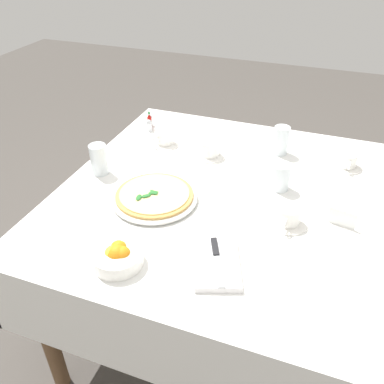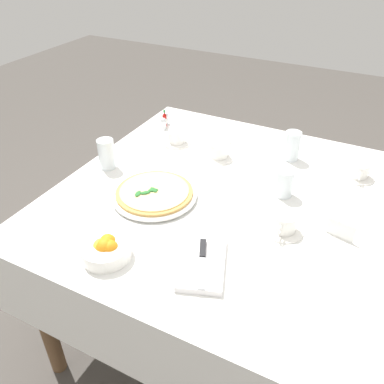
{
  "view_description": "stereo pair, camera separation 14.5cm",
  "coord_description": "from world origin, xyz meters",
  "px_view_note": "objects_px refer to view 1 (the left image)",
  "views": [
    {
      "loc": [
        1.19,
        0.29,
        1.57
      ],
      "look_at": [
        0.07,
        -0.12,
        0.74
      ],
      "focal_mm": 37.73,
      "sensor_mm": 36.0,
      "label": 1
    },
    {
      "loc": [
        1.13,
        0.43,
        1.57
      ],
      "look_at": [
        0.07,
        -0.12,
        0.74
      ],
      "focal_mm": 37.73,
      "sensor_mm": 36.0,
      "label": 2
    }
  ],
  "objects_px": {
    "pizza": "(154,194)",
    "water_glass_near_right": "(99,161)",
    "coffee_cup_left_edge": "(210,150)",
    "hot_sauce_bottle": "(150,121)",
    "water_glass_near_left": "(281,178)",
    "pizza_plate": "(155,198)",
    "water_glass_far_left": "(281,142)",
    "salt_shaker": "(149,126)",
    "pepper_shaker": "(150,120)",
    "coffee_cup_far_right": "(289,217)",
    "napkin_folded": "(217,262)",
    "coffee_cup_right_edge": "(347,161)",
    "coffee_cup_back_corner": "(165,139)",
    "dinner_knife": "(217,259)",
    "menu_card": "(342,218)",
    "citrus_bowl": "(118,256)"
  },
  "relations": [
    {
      "from": "citrus_bowl",
      "to": "salt_shaker",
      "type": "relative_size",
      "value": 2.67
    },
    {
      "from": "pepper_shaker",
      "to": "coffee_cup_far_right",
      "type": "bearing_deg",
      "value": 54.66
    },
    {
      "from": "coffee_cup_left_edge",
      "to": "napkin_folded",
      "type": "height_order",
      "value": "coffee_cup_left_edge"
    },
    {
      "from": "napkin_folded",
      "to": "salt_shaker",
      "type": "distance_m",
      "value": 0.92
    },
    {
      "from": "napkin_folded",
      "to": "dinner_knife",
      "type": "distance_m",
      "value": 0.01
    },
    {
      "from": "coffee_cup_far_right",
      "to": "dinner_knife",
      "type": "xyz_separation_m",
      "value": [
        0.26,
        -0.16,
        -0.01
      ]
    },
    {
      "from": "pizza_plate",
      "to": "coffee_cup_right_edge",
      "type": "xyz_separation_m",
      "value": [
        -0.48,
        0.63,
        0.02
      ]
    },
    {
      "from": "napkin_folded",
      "to": "hot_sauce_bottle",
      "type": "height_order",
      "value": "hot_sauce_bottle"
    },
    {
      "from": "pizza_plate",
      "to": "coffee_cup_right_edge",
      "type": "height_order",
      "value": "coffee_cup_right_edge"
    },
    {
      "from": "citrus_bowl",
      "to": "salt_shaker",
      "type": "distance_m",
      "value": 0.88
    },
    {
      "from": "coffee_cup_far_right",
      "to": "menu_card",
      "type": "xyz_separation_m",
      "value": [
        -0.05,
        0.17,
        0.0
      ]
    },
    {
      "from": "water_glass_near_right",
      "to": "napkin_folded",
      "type": "height_order",
      "value": "water_glass_near_right"
    },
    {
      "from": "pizza",
      "to": "napkin_folded",
      "type": "distance_m",
      "value": 0.38
    },
    {
      "from": "pizza",
      "to": "water_glass_near_right",
      "type": "relative_size",
      "value": 2.27
    },
    {
      "from": "pizza",
      "to": "water_glass_near_right",
      "type": "distance_m",
      "value": 0.3
    },
    {
      "from": "coffee_cup_far_right",
      "to": "water_glass_far_left",
      "type": "relative_size",
      "value": 1.09
    },
    {
      "from": "coffee_cup_right_edge",
      "to": "dinner_knife",
      "type": "xyz_separation_m",
      "value": [
        0.71,
        -0.33,
        -0.0
      ]
    },
    {
      "from": "water_glass_near_right",
      "to": "pepper_shaker",
      "type": "xyz_separation_m",
      "value": [
        -0.46,
        0.0,
        -0.03
      ]
    },
    {
      "from": "coffee_cup_far_right",
      "to": "water_glass_near_left",
      "type": "xyz_separation_m",
      "value": [
        -0.2,
        -0.06,
        0.02
      ]
    },
    {
      "from": "pizza_plate",
      "to": "coffee_cup_back_corner",
      "type": "relative_size",
      "value": 2.35
    },
    {
      "from": "coffee_cup_far_right",
      "to": "napkin_folded",
      "type": "bearing_deg",
      "value": -32.35
    },
    {
      "from": "pizza",
      "to": "hot_sauce_bottle",
      "type": "relative_size",
      "value": 3.34
    },
    {
      "from": "water_glass_far_left",
      "to": "pizza",
      "type": "bearing_deg",
      "value": -35.68
    },
    {
      "from": "pizza_plate",
      "to": "pizza",
      "type": "xyz_separation_m",
      "value": [
        0.0,
        -0.0,
        0.01
      ]
    },
    {
      "from": "water_glass_near_left",
      "to": "menu_card",
      "type": "relative_size",
      "value": 1.15
    },
    {
      "from": "pizza",
      "to": "hot_sauce_bottle",
      "type": "height_order",
      "value": "hot_sauce_bottle"
    },
    {
      "from": "pizza_plate",
      "to": "hot_sauce_bottle",
      "type": "distance_m",
      "value": 0.59
    },
    {
      "from": "coffee_cup_left_edge",
      "to": "coffee_cup_far_right",
      "type": "distance_m",
      "value": 0.51
    },
    {
      "from": "water_glass_far_left",
      "to": "water_glass_near_right",
      "type": "xyz_separation_m",
      "value": [
        0.4,
        -0.64,
        0.0
      ]
    },
    {
      "from": "citrus_bowl",
      "to": "pepper_shaker",
      "type": "height_order",
      "value": "citrus_bowl"
    },
    {
      "from": "pizza",
      "to": "water_glass_far_left",
      "type": "relative_size",
      "value": 2.28
    },
    {
      "from": "coffee_cup_left_edge",
      "to": "coffee_cup_right_edge",
      "type": "bearing_deg",
      "value": 101.01
    },
    {
      "from": "salt_shaker",
      "to": "pepper_shaker",
      "type": "relative_size",
      "value": 1.0
    },
    {
      "from": "coffee_cup_left_edge",
      "to": "hot_sauce_bottle",
      "type": "relative_size",
      "value": 1.57
    },
    {
      "from": "coffee_cup_left_edge",
      "to": "napkin_folded",
      "type": "distance_m",
      "value": 0.64
    },
    {
      "from": "pizza_plate",
      "to": "pepper_shaker",
      "type": "height_order",
      "value": "pepper_shaker"
    },
    {
      "from": "water_glass_far_left",
      "to": "dinner_knife",
      "type": "bearing_deg",
      "value": -4.2
    },
    {
      "from": "pizza",
      "to": "water_glass_near_left",
      "type": "xyz_separation_m",
      "value": [
        -0.23,
        0.41,
        0.02
      ]
    },
    {
      "from": "water_glass_near_left",
      "to": "coffee_cup_right_edge",
      "type": "bearing_deg",
      "value": 137.61
    },
    {
      "from": "coffee_cup_left_edge",
      "to": "water_glass_near_left",
      "type": "xyz_separation_m",
      "value": [
        0.14,
        0.32,
        0.01
      ]
    },
    {
      "from": "pizza_plate",
      "to": "water_glass_near_right",
      "type": "bearing_deg",
      "value": -109.01
    },
    {
      "from": "coffee_cup_right_edge",
      "to": "coffee_cup_left_edge",
      "type": "height_order",
      "value": "coffee_cup_left_edge"
    },
    {
      "from": "hot_sauce_bottle",
      "to": "salt_shaker",
      "type": "bearing_deg",
      "value": 19.65
    },
    {
      "from": "coffee_cup_back_corner",
      "to": "water_glass_near_right",
      "type": "distance_m",
      "value": 0.34
    },
    {
      "from": "pizza_plate",
      "to": "salt_shaker",
      "type": "relative_size",
      "value": 5.43
    },
    {
      "from": "citrus_bowl",
      "to": "coffee_cup_back_corner",
      "type": "bearing_deg",
      "value": -167.41
    },
    {
      "from": "napkin_folded",
      "to": "dinner_knife",
      "type": "xyz_separation_m",
      "value": [
        0.0,
        0.0,
        0.01
      ]
    },
    {
      "from": "pizza_plate",
      "to": "water_glass_far_left",
      "type": "height_order",
      "value": "water_glass_far_left"
    },
    {
      "from": "coffee_cup_right_edge",
      "to": "water_glass_near_right",
      "type": "bearing_deg",
      "value": -67.29
    },
    {
      "from": "water_glass_far_left",
      "to": "napkin_folded",
      "type": "height_order",
      "value": "water_glass_far_left"
    }
  ]
}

